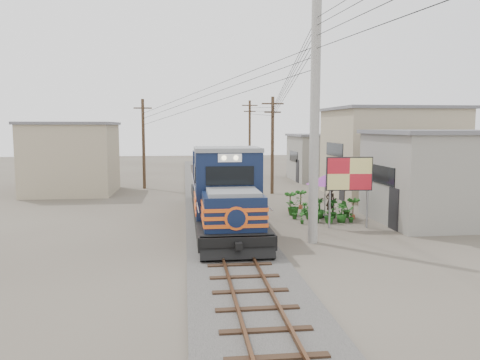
{
  "coord_description": "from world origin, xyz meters",
  "views": [
    {
      "loc": [
        -1.83,
        -19.31,
        4.87
      ],
      "look_at": [
        0.93,
        3.87,
        2.2
      ],
      "focal_mm": 35.0,
      "sensor_mm": 36.0,
      "label": 1
    }
  ],
  "objects": [
    {
      "name": "ground",
      "position": [
        0.0,
        0.0,
        0.0
      ],
      "size": [
        120.0,
        120.0,
        0.0
      ],
      "primitive_type": "plane",
      "color": "#473F35",
      "rests_on": "ground"
    },
    {
      "name": "vendor",
      "position": [
        6.22,
        5.66,
        0.74
      ],
      "size": [
        0.57,
        0.41,
        1.49
      ],
      "primitive_type": "imported",
      "rotation": [
        0.0,
        0.0,
        3.24
      ],
      "color": "black",
      "rests_on": "ground"
    },
    {
      "name": "wooden_pole_left",
      "position": [
        -5.0,
        18.0,
        3.68
      ],
      "size": [
        1.6,
        0.24,
        7.0
      ],
      "color": "#4C3826",
      "rests_on": "ground"
    },
    {
      "name": "wooden_pole_far",
      "position": [
        4.8,
        28.0,
        3.93
      ],
      "size": [
        1.6,
        0.24,
        7.5
      ],
      "color": "#4C3826",
      "rests_on": "ground"
    },
    {
      "name": "power_lines",
      "position": [
        -0.14,
        8.49,
        7.56
      ],
      "size": [
        9.65,
        19.0,
        3.3
      ],
      "color": "black",
      "rests_on": "ground"
    },
    {
      "name": "billboard",
      "position": [
        5.97,
        2.07,
        2.54
      ],
      "size": [
        2.23,
        0.3,
        3.44
      ],
      "rotation": [
        0.0,
        0.0,
        -0.08
      ],
      "color": "#99999E",
      "rests_on": "ground"
    },
    {
      "name": "shophouse_left",
      "position": [
        -10.0,
        16.0,
        2.61
      ],
      "size": [
        6.3,
        6.3,
        5.2
      ],
      "color": "tan",
      "rests_on": "ground"
    },
    {
      "name": "market_umbrella",
      "position": [
        5.66,
        4.85,
        2.03
      ],
      "size": [
        2.66,
        2.66,
        2.3
      ],
      "rotation": [
        0.0,
        0.0,
        -0.33
      ],
      "color": "black",
      "rests_on": "ground"
    },
    {
      "name": "shophouse_mid",
      "position": [
        12.5,
        12.0,
        3.11
      ],
      "size": [
        8.4,
        7.35,
        6.2
      ],
      "color": "tan",
      "rests_on": "ground"
    },
    {
      "name": "track",
      "position": [
        0.0,
        10.0,
        0.26
      ],
      "size": [
        1.15,
        70.0,
        0.12
      ],
      "color": "#51331E",
      "rests_on": "ground"
    },
    {
      "name": "wooden_pole_mid",
      "position": [
        4.5,
        14.0,
        3.68
      ],
      "size": [
        1.6,
        0.24,
        7.0
      ],
      "color": "#4C3826",
      "rests_on": "ground"
    },
    {
      "name": "shophouse_front",
      "position": [
        11.5,
        3.0,
        2.36
      ],
      "size": [
        7.35,
        6.3,
        4.7
      ],
      "color": "gray",
      "rests_on": "ground"
    },
    {
      "name": "locomotive",
      "position": [
        0.0,
        4.29,
        1.69
      ],
      "size": [
        2.85,
        15.5,
        3.84
      ],
      "color": "black",
      "rests_on": "ground"
    },
    {
      "name": "ballast",
      "position": [
        0.0,
        10.0,
        0.08
      ],
      "size": [
        3.6,
        70.0,
        0.16
      ],
      "primitive_type": "cube",
      "color": "#595651",
      "rests_on": "ground"
    },
    {
      "name": "plant_nursery",
      "position": [
        5.1,
        4.44,
        0.48
      ],
      "size": [
        3.49,
        3.29,
        1.09
      ],
      "color": "#1C5317",
      "rests_on": "ground"
    },
    {
      "name": "utility_pole_main",
      "position": [
        3.5,
        -0.5,
        5.0
      ],
      "size": [
        0.4,
        0.4,
        10.0
      ],
      "color": "#9E9B93",
      "rests_on": "ground"
    },
    {
      "name": "shophouse_back",
      "position": [
        11.0,
        22.0,
        2.11
      ],
      "size": [
        6.3,
        6.3,
        4.2
      ],
      "color": "gray",
      "rests_on": "ground"
    }
  ]
}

